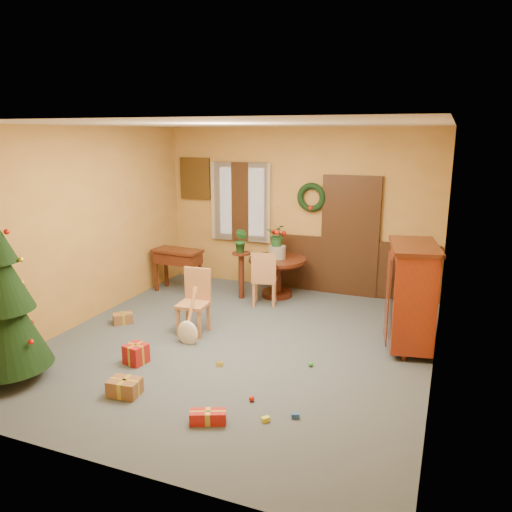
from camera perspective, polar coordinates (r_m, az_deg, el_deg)
The scene contains 21 objects.
room_envelope at distance 8.94m, azimuth 6.03°, elevation 3.00°, with size 5.50×5.50×5.50m.
dining_table at distance 8.68m, azimuth 2.44°, elevation -1.57°, with size 1.00×1.00×0.69m.
urn at distance 8.61m, azimuth 2.46°, elevation 0.44°, with size 0.29×0.29×0.22m, color slate.
centerpiece_plant at distance 8.54m, azimuth 2.48°, elevation 2.42°, with size 0.35×0.30×0.39m, color #1E4C23.
chair_near at distance 7.19m, azimuth -6.98°, elevation -4.86°, with size 0.43×0.43×0.93m.
chair_far at distance 8.20m, azimuth 0.95°, elevation -2.41°, with size 0.49×0.49×0.92m.
guitar at distance 6.83m, azimuth -7.87°, elevation -7.03°, with size 0.31×0.15×0.74m, color beige, non-canonical shape.
plant_stand at distance 8.56m, azimuth -1.69°, elevation -1.60°, with size 0.32×0.32×0.81m.
stand_plant at distance 8.44m, azimuth -1.71°, elevation 1.78°, with size 0.23×0.19×0.42m, color #19471E.
christmas_tree at distance 6.30m, azimuth -27.03°, elevation -4.71°, with size 0.97×0.97×2.00m.
writing_desk at distance 9.02m, azimuth -8.95°, elevation -0.45°, with size 0.90×0.49×0.78m.
sideboard at distance 6.86m, azimuth 17.31°, elevation -4.05°, with size 0.77×1.19×1.41m.
gift_a at distance 5.82m, azimuth -14.77°, elevation -14.29°, with size 0.36×0.28×0.18m.
gift_b at distance 6.50m, azimuth -13.55°, elevation -10.82°, with size 0.28×0.28×0.25m.
gift_c at distance 7.84m, azimuth -14.98°, elevation -6.89°, with size 0.34×0.34×0.15m.
gift_d at distance 5.21m, azimuth -5.51°, elevation -17.84°, with size 0.39×0.28×0.13m.
toy_a at distance 5.29m, azimuth 4.49°, elevation -17.73°, with size 0.08×0.05×0.05m, color #224893.
toy_b at distance 6.31m, azimuth 6.28°, elevation -12.20°, with size 0.06×0.06×0.06m, color green.
toy_c at distance 5.22m, azimuth 1.10°, elevation -18.16°, with size 0.08×0.05×0.05m, color gold.
toy_d at distance 5.55m, azimuth -0.50°, elevation -15.99°, with size 0.06×0.06×0.06m, color red.
toy_e at distance 6.30m, azimuth -4.16°, elevation -12.23°, with size 0.08×0.05×0.05m, color yellow.
Camera 1 is at (2.55, -5.75, 2.80)m, focal length 35.00 mm.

